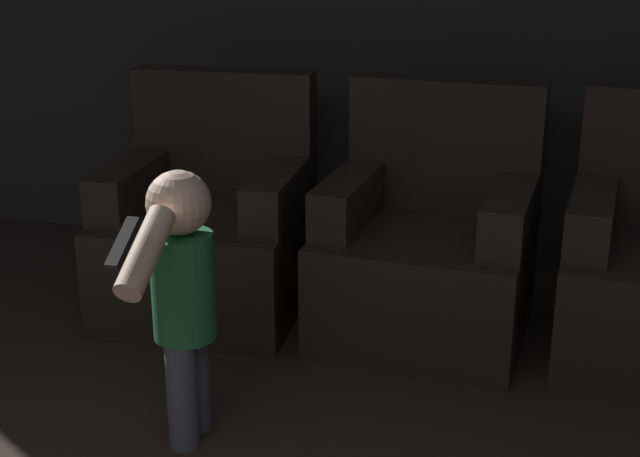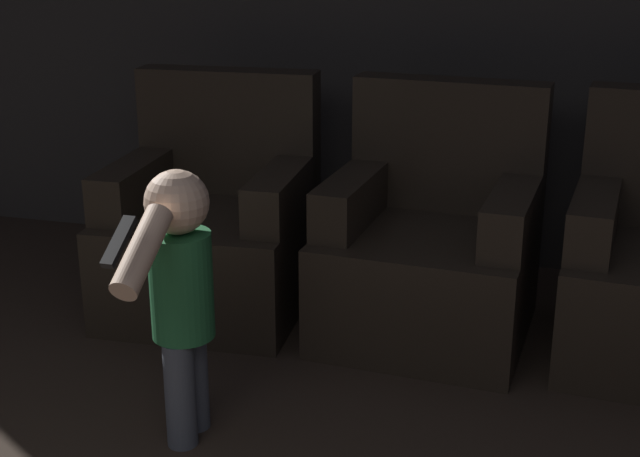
# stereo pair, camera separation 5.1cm
# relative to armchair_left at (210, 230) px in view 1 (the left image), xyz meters

# --- Properties ---
(armchair_left) EXTENTS (0.84, 0.84, 1.00)m
(armchair_left) POSITION_rel_armchair_left_xyz_m (0.00, 0.00, 0.00)
(armchair_left) COLOR black
(armchair_left) RESTS_ON ground_plane
(armchair_middle) EXTENTS (0.87, 0.86, 1.00)m
(armchair_middle) POSITION_rel_armchair_left_xyz_m (0.95, -0.00, 0.00)
(armchair_middle) COLOR black
(armchair_middle) RESTS_ON ground_plane
(person_toddler) EXTENTS (0.20, 0.62, 0.91)m
(person_toddler) POSITION_rel_armchair_left_xyz_m (0.32, -1.05, 0.19)
(person_toddler) COLOR #474C56
(person_toddler) RESTS_ON ground_plane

